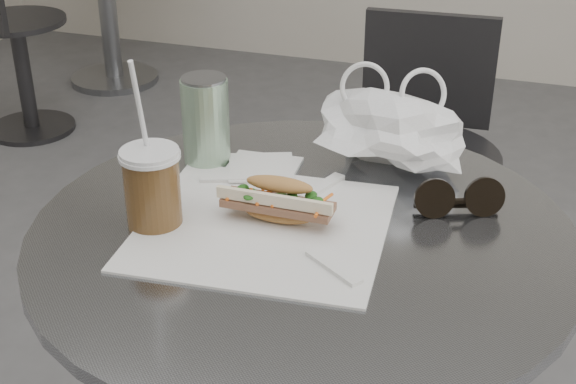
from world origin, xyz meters
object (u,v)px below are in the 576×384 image
(sunglasses, at_px, (459,200))
(cafe_table, at_px, (301,380))
(bg_chair, at_px, (13,56))
(chair_far, at_px, (412,199))
(banh_mi, at_px, (279,201))
(drink_can, at_px, (206,120))
(iced_coffee, at_px, (152,186))

(sunglasses, bearing_deg, cafe_table, -173.69)
(cafe_table, bearing_deg, bg_chair, 136.66)
(chair_far, height_order, banh_mi, banh_mi)
(chair_far, distance_m, sunglasses, 0.86)
(sunglasses, distance_m, drink_can, 0.41)
(chair_far, height_order, bg_chair, chair_far)
(cafe_table, bearing_deg, drink_can, 143.54)
(bg_chair, bearing_deg, drink_can, -33.59)
(bg_chair, bearing_deg, iced_coffee, -37.35)
(bg_chair, height_order, drink_can, drink_can)
(iced_coffee, bearing_deg, drink_can, 92.97)
(chair_far, bearing_deg, bg_chair, -25.49)
(cafe_table, relative_size, sunglasses, 5.98)
(sunglasses, bearing_deg, drink_can, 151.37)
(cafe_table, height_order, iced_coffee, iced_coffee)
(banh_mi, distance_m, iced_coffee, 0.17)
(bg_chair, relative_size, sunglasses, 5.65)
(cafe_table, xyz_separation_m, sunglasses, (0.20, 0.11, 0.30))
(banh_mi, xyz_separation_m, sunglasses, (0.23, 0.10, -0.01))
(bg_chair, bearing_deg, sunglasses, -27.47)
(sunglasses, bearing_deg, bg_chair, 120.02)
(cafe_table, relative_size, drink_can, 5.33)
(iced_coffee, xyz_separation_m, sunglasses, (0.40, 0.16, -0.04))
(cafe_table, distance_m, bg_chair, 2.27)
(chair_far, height_order, sunglasses, sunglasses)
(iced_coffee, bearing_deg, banh_mi, 19.77)
(sunglasses, relative_size, drink_can, 0.89)
(cafe_table, height_order, drink_can, drink_can)
(bg_chair, distance_m, drink_can, 2.06)
(cafe_table, xyz_separation_m, drink_can, (-0.21, 0.15, 0.35))
(cafe_table, bearing_deg, sunglasses, 28.17)
(bg_chair, xyz_separation_m, drink_can, (1.44, -1.40, 0.49))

